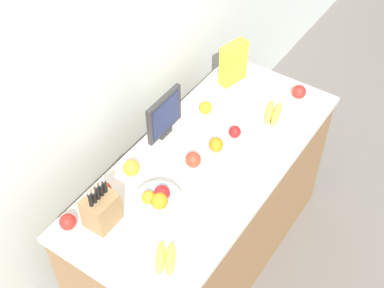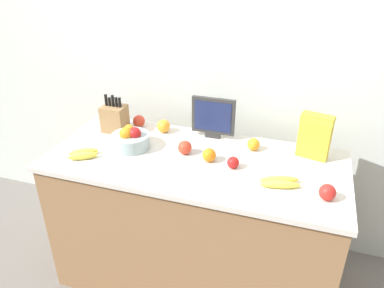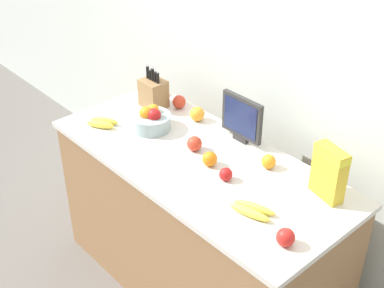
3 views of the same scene
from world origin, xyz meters
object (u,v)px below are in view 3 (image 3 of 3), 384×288
apple_leftmost (156,88)px  orange_by_cereal (210,159)px  banana_bunch_left (102,123)px  apple_rear (286,237)px  small_monitor (242,118)px  apple_by_knife_block (179,102)px  apple_middle (194,144)px  knife_block (153,93)px  apple_front (226,174)px  orange_near_bowl (269,161)px  cereal_box (329,171)px  orange_mid_left (197,114)px  fruit_bowl (151,120)px  banana_bunch_right (252,210)px

apple_leftmost → orange_by_cereal: 0.83m
banana_bunch_left → apple_rear: size_ratio=2.27×
small_monitor → apple_leftmost: small_monitor is taller
apple_rear → apple_by_knife_block: bearing=159.2°
apple_middle → orange_by_cereal: size_ratio=1.05×
knife_block → apple_front: 0.83m
apple_middle → orange_near_bowl: 0.39m
apple_front → orange_by_cereal: (-0.14, 0.03, 0.01)m
small_monitor → cereal_box: (0.58, -0.06, 0.00)m
cereal_box → apple_leftmost: cereal_box is taller
apple_by_knife_block → orange_mid_left: size_ratio=0.95×
fruit_bowl → apple_middle: (0.32, 0.03, -0.01)m
apple_rear → orange_mid_left: (-0.98, 0.42, 0.00)m
small_monitor → apple_rear: (0.67, -0.44, -0.10)m
knife_block → fruit_bowl: bearing=-41.9°
knife_block → apple_front: size_ratio=4.20×
orange_mid_left → apple_rear: bearing=-23.2°
banana_bunch_right → apple_front: apple_front is taller
apple_leftmost → orange_near_bowl: bearing=-5.2°
apple_middle → apple_front: bearing=-12.6°
apple_leftmost → apple_front: apple_leftmost is taller
small_monitor → orange_near_bowl: (0.26, -0.08, -0.10)m
small_monitor → cereal_box: small_monitor is taller
small_monitor → orange_by_cereal: (0.06, -0.28, -0.10)m
knife_block → apple_by_knife_block: (0.12, 0.09, -0.05)m
apple_middle → small_monitor: bearing=68.3°
orange_mid_left → banana_bunch_left: bearing=-125.5°
small_monitor → orange_by_cereal: small_monitor is taller
knife_block → apple_middle: size_ratio=3.45×
knife_block → small_monitor: knife_block is taller
apple_middle → cereal_box: bearing=15.2°
knife_block → cereal_box: knife_block is taller
small_monitor → apple_rear: small_monitor is taller
orange_by_cereal → apple_rear: bearing=-15.1°
apple_by_knife_block → orange_near_bowl: size_ratio=1.09×
banana_bunch_right → orange_mid_left: size_ratio=2.52×
apple_middle → apple_by_knife_block: (-0.39, 0.24, 0.00)m
apple_leftmost → apple_by_knife_block: bearing=-3.0°
apple_front → small_monitor: bearing=122.3°
apple_front → orange_mid_left: orange_mid_left is taller
small_monitor → orange_mid_left: small_monitor is taller
apple_rear → apple_leftmost: apple_rear is taller
fruit_bowl → apple_front: fruit_bowl is taller
small_monitor → apple_leftmost: (-0.72, 0.01, -0.10)m
apple_by_knife_block → orange_mid_left: bearing=-6.9°
fruit_bowl → apple_rear: 1.10m
banana_bunch_left → apple_by_knife_block: size_ratio=2.26×
banana_bunch_left → apple_leftmost: size_ratio=2.34×
knife_block → banana_bunch_left: knife_block is taller
orange_mid_left → apple_front: bearing=-29.2°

